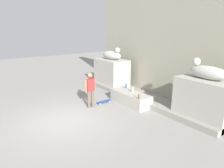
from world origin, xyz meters
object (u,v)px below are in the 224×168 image
object	(u,v)px
statue_reclining_left	(112,55)
bottle_blue	(126,86)
statue_reclining_right	(208,72)
bottle_clear	(133,90)
skater	(90,89)
bottle_brown	(139,97)
skateboard	(104,101)

from	to	relation	value
statue_reclining_left	bottle_blue	world-z (taller)	statue_reclining_left
statue_reclining_left	statue_reclining_right	world-z (taller)	same
bottle_blue	bottle_clear	distance (m)	0.74
skater	bottle_brown	xyz separation A→B (m)	(1.70, 1.47, -0.22)
bottle_brown	bottle_clear	size ratio (longest dim) A/B	0.89
statue_reclining_left	bottle_brown	bearing A→B (deg)	-24.55
bottle_clear	statue_reclining_right	bearing A→B (deg)	18.31
bottle_brown	skateboard	bearing A→B (deg)	-160.92
statue_reclining_left	skateboard	xyz separation A→B (m)	(2.24, -2.12, -1.95)
statue_reclining_left	skateboard	bearing A→B (deg)	-47.87
statue_reclining_right	bottle_blue	world-z (taller)	statue_reclining_right
statue_reclining_right	skateboard	distance (m)	4.95
statue_reclining_left	bottle_clear	world-z (taller)	statue_reclining_left
statue_reclining_right	bottle_clear	bearing A→B (deg)	18.34
skateboard	bottle_clear	world-z (taller)	bottle_clear
statue_reclining_left	skater	xyz separation A→B (m)	(2.37, -2.96, -1.10)
statue_reclining_right	statue_reclining_left	bearing A→B (deg)	0.01
bottle_clear	statue_reclining_left	bearing A→B (deg)	161.85
statue_reclining_right	skater	distance (m)	5.01
bottle_brown	bottle_clear	xyz separation A→B (m)	(-0.92, 0.46, 0.02)
skater	bottle_blue	distance (m)	2.12
statue_reclining_right	bottle_blue	xyz separation A→B (m)	(-3.84, -0.85, -1.30)
statue_reclining_right	bottle_brown	size ratio (longest dim) A/B	5.98
statue_reclining_left	statue_reclining_right	bearing A→B (deg)	-4.50
skateboard	statue_reclining_right	bearing A→B (deg)	115.70
skateboard	bottle_brown	size ratio (longest dim) A/B	3.01
statue_reclining_left	bottle_brown	distance (m)	4.53
skater	bottle_clear	size ratio (longest dim) A/B	5.57
statue_reclining_left	bottle_clear	size ratio (longest dim) A/B	5.46
statue_reclining_right	bottle_brown	bearing A→B (deg)	34.16
bottle_blue	bottle_brown	bearing A→B (deg)	-21.08
skateboard	bottle_brown	world-z (taller)	bottle_brown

